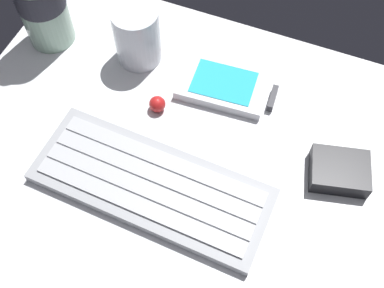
{
  "coord_description": "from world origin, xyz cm",
  "views": [
    {
      "loc": [
        10.99,
        -27.15,
        53.07
      ],
      "look_at": [
        0.0,
        0.0,
        3.0
      ],
      "focal_mm": 44.66,
      "sensor_mm": 36.0,
      "label": 1
    }
  ],
  "objects": [
    {
      "name": "juice_cup",
      "position": [
        -13.17,
        12.49,
        3.91
      ],
      "size": [
        6.4,
        6.4,
        8.5
      ],
      "color": "silver",
      "rests_on": "ground_plane"
    },
    {
      "name": "keyboard",
      "position": [
        -2.87,
        -5.92,
        0.81
      ],
      "size": [
        29.38,
        12.05,
        1.7
      ],
      "color": "#93969B",
      "rests_on": "ground_plane"
    },
    {
      "name": "ground_plane",
      "position": [
        0.0,
        -0.23,
        -0.99
      ],
      "size": [
        64.0,
        48.0,
        2.8
      ],
      "color": "silver"
    },
    {
      "name": "trackball_mouse",
      "position": [
        -7.0,
        5.0,
        1.1
      ],
      "size": [
        2.2,
        2.2,
        2.2
      ],
      "primitive_type": "sphere",
      "color": "red",
      "rests_on": "ground_plane"
    },
    {
      "name": "charger_block",
      "position": [
        17.71,
        4.17,
        1.2
      ],
      "size": [
        8.14,
        7.11,
        2.4
      ],
      "primitive_type": "cube",
      "rotation": [
        0.0,
        0.0,
        0.24
      ],
      "color": "black",
      "rests_on": "ground_plane"
    },
    {
      "name": "handheld_device",
      "position": [
        0.66,
        11.51,
        0.73
      ],
      "size": [
        13.19,
        8.47,
        1.5
      ],
      "color": "silver",
      "rests_on": "ground_plane"
    }
  ]
}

